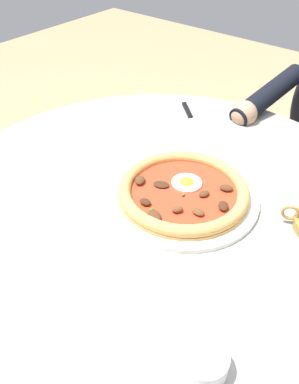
{
  "coord_description": "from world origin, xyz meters",
  "views": [
    {
      "loc": [
        -0.51,
        -0.39,
        1.26
      ],
      "look_at": [
        0.01,
        0.04,
        0.72
      ],
      "focal_mm": 38.06,
      "sensor_mm": 36.0,
      "label": 1
    }
  ],
  "objects_px": {
    "pizza_on_plate": "(183,192)",
    "steak_knife": "(190,116)",
    "dining_table": "(160,240)",
    "ramekin_capers": "(204,362)"
  },
  "relations": [
    {
      "from": "pizza_on_plate",
      "to": "steak_knife",
      "type": "distance_m",
      "value": 0.35
    },
    {
      "from": "dining_table",
      "to": "steak_knife",
      "type": "relative_size",
      "value": 6.03
    },
    {
      "from": "steak_knife",
      "to": "pizza_on_plate",
      "type": "bearing_deg",
      "value": -147.45
    },
    {
      "from": "dining_table",
      "to": "pizza_on_plate",
      "type": "bearing_deg",
      "value": -50.25
    },
    {
      "from": "pizza_on_plate",
      "to": "steak_knife",
      "type": "xyz_separation_m",
      "value": [
        0.3,
        0.19,
        -0.01
      ]
    },
    {
      "from": "ramekin_capers",
      "to": "dining_table",
      "type": "bearing_deg",
      "value": 46.82
    },
    {
      "from": "dining_table",
      "to": "ramekin_capers",
      "type": "bearing_deg",
      "value": -133.18
    },
    {
      "from": "dining_table",
      "to": "pizza_on_plate",
      "type": "height_order",
      "value": "pizza_on_plate"
    },
    {
      "from": "steak_knife",
      "to": "ramekin_capers",
      "type": "height_order",
      "value": "ramekin_capers"
    },
    {
      "from": "dining_table",
      "to": "ramekin_capers",
      "type": "height_order",
      "value": "ramekin_capers"
    }
  ]
}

